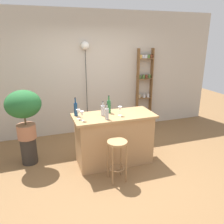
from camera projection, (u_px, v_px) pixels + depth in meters
name	position (u px, v px, depth m)	size (l,w,h in m)	color
ground	(119.00, 169.00, 3.96)	(12.00, 12.00, 0.00)	brown
back_wall	(91.00, 74.00, 5.28)	(6.40, 0.10, 2.80)	#BCB2A3
kitchen_counter	(114.00, 138.00, 4.09)	(1.43, 0.65, 0.91)	tan
bar_stool	(117.00, 152.00, 3.52)	(0.31, 0.31, 0.68)	#997047
spice_shelf	(144.00, 86.00, 5.67)	(0.40, 0.13, 1.96)	brown
plant_stool	(29.00, 150.00, 4.10)	(0.28, 0.28, 0.49)	#2D2823
potted_plant	(24.00, 108.00, 3.86)	(0.60, 0.54, 0.87)	#A86B4C
bottle_wine_red	(76.00, 109.00, 3.86)	(0.06, 0.06, 0.32)	navy
bottle_olive_oil	(109.00, 106.00, 4.02)	(0.07, 0.07, 0.32)	#236638
bottle_spirits_clear	(107.00, 114.00, 3.69)	(0.06, 0.06, 0.26)	#B2B2B7
bottle_soda_blue	(103.00, 110.00, 3.88)	(0.07, 0.07, 0.25)	#B2B2B7
wine_glass_left	(78.00, 112.00, 3.70)	(0.07, 0.07, 0.16)	silver
wine_glass_center	(82.00, 114.00, 3.62)	(0.07, 0.07, 0.16)	silver
wine_glass_right	(120.00, 109.00, 3.87)	(0.07, 0.07, 0.16)	silver
pendant_globe_light	(85.00, 48.00, 4.96)	(0.19, 0.19, 2.13)	black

